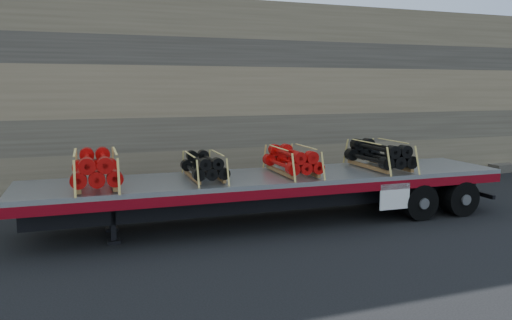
{
  "coord_description": "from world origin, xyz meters",
  "views": [
    {
      "loc": [
        -6.48,
        -12.57,
        3.87
      ],
      "look_at": [
        -1.34,
        1.37,
        1.68
      ],
      "focal_mm": 35.0,
      "sensor_mm": 36.0,
      "label": 1
    }
  ],
  "objects_px": {
    "trailer": "(273,198)",
    "bundle_front": "(96,169)",
    "bundle_midfront": "(204,167)",
    "bundle_midrear": "(292,161)",
    "bundle_rear": "(379,155)"
  },
  "relations": [
    {
      "from": "bundle_front",
      "to": "bundle_midrear",
      "type": "height_order",
      "value": "bundle_front"
    },
    {
      "from": "bundle_front",
      "to": "bundle_midrear",
      "type": "relative_size",
      "value": 1.12
    },
    {
      "from": "bundle_midrear",
      "to": "bundle_rear",
      "type": "relative_size",
      "value": 0.92
    },
    {
      "from": "trailer",
      "to": "bundle_midfront",
      "type": "xyz_separation_m",
      "value": [
        -2.01,
        0.06,
        1.03
      ]
    },
    {
      "from": "bundle_midfront",
      "to": "bundle_midrear",
      "type": "height_order",
      "value": "bundle_midrear"
    },
    {
      "from": "bundle_midfront",
      "to": "bundle_rear",
      "type": "relative_size",
      "value": 0.83
    },
    {
      "from": "bundle_front",
      "to": "bundle_rear",
      "type": "xyz_separation_m",
      "value": [
        8.27,
        -0.23,
        -0.01
      ]
    },
    {
      "from": "trailer",
      "to": "bundle_rear",
      "type": "height_order",
      "value": "bundle_rear"
    },
    {
      "from": "bundle_midfront",
      "to": "bundle_rear",
      "type": "distance_m",
      "value": 5.48
    },
    {
      "from": "bundle_front",
      "to": "bundle_midrear",
      "type": "xyz_separation_m",
      "value": [
        5.38,
        -0.15,
        -0.05
      ]
    },
    {
      "from": "bundle_midfront",
      "to": "bundle_midrear",
      "type": "distance_m",
      "value": 2.59
    },
    {
      "from": "trailer",
      "to": "bundle_front",
      "type": "bearing_deg",
      "value": -180.0
    },
    {
      "from": "bundle_midfront",
      "to": "bundle_midrear",
      "type": "bearing_deg",
      "value": -0.0
    },
    {
      "from": "trailer",
      "to": "bundle_midrear",
      "type": "distance_m",
      "value": 1.21
    },
    {
      "from": "bundle_midrear",
      "to": "trailer",
      "type": "bearing_deg",
      "value": -180.0
    }
  ]
}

